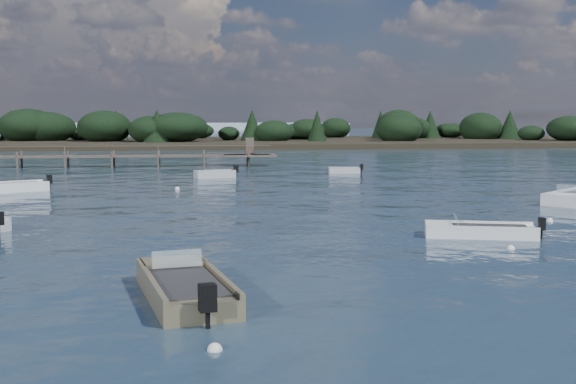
{
  "coord_description": "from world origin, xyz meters",
  "views": [
    {
      "loc": [
        -0.8,
        -21.56,
        4.78
      ],
      "look_at": [
        3.57,
        14.0,
        1.0
      ],
      "focal_mm": 45.0,
      "sensor_mm": 36.0,
      "label": 1
    }
  ],
  "objects": [
    {
      "name": "dinghy_near_olive",
      "position": [
        -1.23,
        -2.78,
        0.18
      ],
      "size": [
        2.91,
        5.72,
        1.37
      ],
      "color": "#6E6549",
      "rests_on": "ground"
    },
    {
      "name": "tender_far_grey_b",
      "position": [
        11.28,
        37.93,
        0.14
      ],
      "size": [
        2.92,
        1.24,
        0.99
      ],
      "color": "#A6AAAD",
      "rests_on": "ground"
    },
    {
      "name": "buoy_e",
      "position": [
        -2.27,
        26.03,
        0.0
      ],
      "size": [
        0.32,
        0.32,
        0.32
      ],
      "primitive_type": "sphere",
      "color": "silver",
      "rests_on": "ground"
    },
    {
      "name": "ground",
      "position": [
        0.0,
        60.0,
        0.0
      ],
      "size": [
        400.0,
        400.0,
        0.0
      ],
      "primitive_type": "plane",
      "color": "#182939",
      "rests_on": "ground"
    },
    {
      "name": "tender_far_white",
      "position": [
        0.36,
        34.57,
        0.17
      ],
      "size": [
        3.53,
        2.06,
        1.18
      ],
      "color": "#A6AAAD",
      "rests_on": "ground"
    },
    {
      "name": "buoy_b",
      "position": [
        10.29,
        2.88,
        0.0
      ],
      "size": [
        0.32,
        0.32,
        0.32
      ],
      "primitive_type": "sphere",
      "color": "silver",
      "rests_on": "ground"
    },
    {
      "name": "far_headland",
      "position": [
        25.0,
        100.0,
        1.96
      ],
      "size": [
        190.0,
        40.0,
        5.8
      ],
      "color": "black",
      "rests_on": "ground"
    },
    {
      "name": "dinghy_mid_white_a",
      "position": [
        10.25,
        5.68,
        0.14
      ],
      "size": [
        4.71,
        2.72,
        1.08
      ],
      "color": "silver",
      "rests_on": "ground"
    },
    {
      "name": "buoy_a",
      "position": [
        -0.54,
        -7.15,
        0.0
      ],
      "size": [
        0.32,
        0.32,
        0.32
      ],
      "primitive_type": "sphere",
      "color": "silver",
      "rests_on": "ground"
    },
    {
      "name": "buoy_d",
      "position": [
        15.01,
        9.24,
        0.0
      ],
      "size": [
        0.32,
        0.32,
        0.32
      ],
      "primitive_type": "sphere",
      "color": "silver",
      "rests_on": "ground"
    },
    {
      "name": "dinghy_extra_a",
      "position": [
        -12.98,
        25.69,
        0.17
      ],
      "size": [
        5.22,
        3.74,
        1.23
      ],
      "color": "silver",
      "rests_on": "ground"
    }
  ]
}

